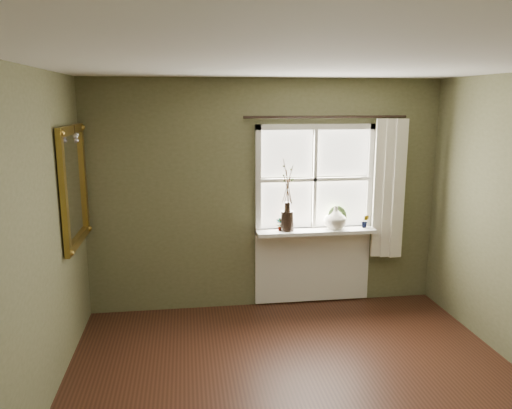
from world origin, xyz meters
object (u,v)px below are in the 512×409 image
Objects in this scene: dark_jug at (287,221)px; cream_vase at (335,218)px; gilt_mirror at (74,186)px; wreath at (337,219)px.

dark_jug is 0.86× the size of cream_vase.
cream_vase reaches higher than dark_jug.
gilt_mirror reaches higher than dark_jug.
dark_jug is 0.86× the size of wreath.
gilt_mirror is at bearing -169.09° from dark_jug.
gilt_mirror is (-2.78, -0.46, 0.53)m from wreath.
cream_vase is at bearing 8.72° from gilt_mirror.
cream_vase is 0.23× the size of gilt_mirror.
gilt_mirror is at bearing -171.28° from cream_vase.
wreath is 2.86m from gilt_mirror.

